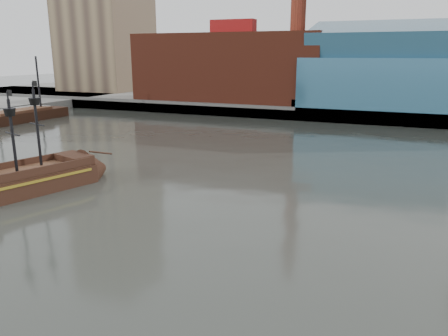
% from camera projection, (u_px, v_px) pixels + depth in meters
% --- Properties ---
extents(ground, '(400.00, 400.00, 0.00)m').
position_uv_depth(ground, '(142.00, 256.00, 28.50)').
color(ground, '#252722').
rests_on(ground, ground).
extents(promenade_far, '(220.00, 60.00, 2.00)m').
position_uv_depth(promenade_far, '(342.00, 101.00, 110.37)').
color(promenade_far, slate).
rests_on(promenade_far, ground).
extents(seawall, '(220.00, 1.00, 2.60)m').
position_uv_depth(seawall, '(321.00, 115.00, 83.96)').
color(seawall, '#4C4C49').
rests_on(seawall, ground).
extents(pirate_ship, '(8.72, 15.49, 11.12)m').
position_uv_depth(pirate_ship, '(30.00, 181.00, 41.80)').
color(pirate_ship, black).
rests_on(pirate_ship, ground).
extents(docked_vessel, '(5.12, 20.56, 13.91)m').
position_uv_depth(docked_vessel, '(21.00, 117.00, 84.30)').
color(docked_vessel, black).
rests_on(docked_vessel, ground).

